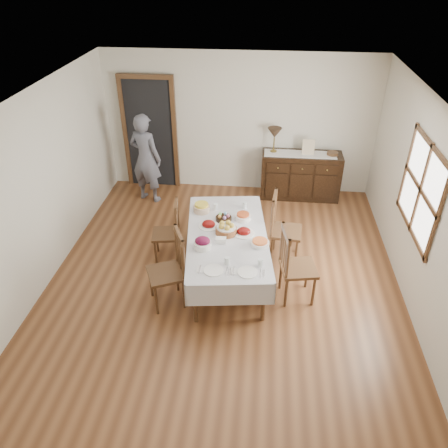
# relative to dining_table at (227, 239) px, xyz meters

# --- Properties ---
(ground) EXTENTS (6.00, 6.00, 0.00)m
(ground) POSITION_rel_dining_table_xyz_m (-0.04, -0.18, -0.65)
(ground) COLOR brown
(room_shell) EXTENTS (5.02, 6.02, 2.65)m
(room_shell) POSITION_rel_dining_table_xyz_m (-0.18, 0.24, 1.00)
(room_shell) COLOR white
(room_shell) RESTS_ON ground
(dining_table) EXTENTS (1.35, 2.26, 0.73)m
(dining_table) POSITION_rel_dining_table_xyz_m (0.00, 0.00, 0.00)
(dining_table) COLOR silver
(dining_table) RESTS_ON ground
(chair_left_near) EXTENTS (0.60, 0.60, 1.09)m
(chair_left_near) POSITION_rel_dining_table_xyz_m (-0.69, -0.60, -0.10)
(chair_left_near) COLOR #4E321C
(chair_left_near) RESTS_ON ground
(chair_left_far) EXTENTS (0.46, 0.46, 0.97)m
(chair_left_far) POSITION_rel_dining_table_xyz_m (-0.91, 0.36, -0.16)
(chair_left_far) COLOR #4E321C
(chair_left_far) RESTS_ON ground
(chair_right_near) EXTENTS (0.53, 0.53, 1.10)m
(chair_right_near) POSITION_rel_dining_table_xyz_m (0.93, -0.36, -0.09)
(chair_right_near) COLOR #4E321C
(chair_right_near) RESTS_ON ground
(chair_right_far) EXTENTS (0.50, 0.50, 1.09)m
(chair_right_far) POSITION_rel_dining_table_xyz_m (0.78, 0.53, -0.09)
(chair_right_far) COLOR #4E321C
(chair_right_far) RESTS_ON ground
(sideboard) EXTENTS (1.46, 0.53, 0.88)m
(sideboard) POSITION_rel_dining_table_xyz_m (1.15, 2.54, -0.21)
(sideboard) COLOR black
(sideboard) RESTS_ON ground
(person) EXTENTS (0.64, 0.51, 1.78)m
(person) POSITION_rel_dining_table_xyz_m (-1.69, 2.15, 0.24)
(person) COLOR slate
(person) RESTS_ON ground
(bread_basket) EXTENTS (0.30, 0.30, 0.17)m
(bread_basket) POSITION_rel_dining_table_xyz_m (-0.02, 0.02, 0.16)
(bread_basket) COLOR brown
(bread_basket) RESTS_ON dining_table
(egg_basket) EXTENTS (0.23, 0.23, 0.11)m
(egg_basket) POSITION_rel_dining_table_xyz_m (-0.09, 0.36, 0.12)
(egg_basket) COLOR black
(egg_basket) RESTS_ON dining_table
(ham_platter_a) EXTENTS (0.29, 0.29, 0.11)m
(ham_platter_a) POSITION_rel_dining_table_xyz_m (-0.28, 0.17, 0.12)
(ham_platter_a) COLOR white
(ham_platter_a) RESTS_ON dining_table
(ham_platter_b) EXTENTS (0.30, 0.30, 0.11)m
(ham_platter_b) POSITION_rel_dining_table_xyz_m (0.23, 0.03, 0.12)
(ham_platter_b) COLOR white
(ham_platter_b) RESTS_ON dining_table
(beet_bowl) EXTENTS (0.24, 0.24, 0.16)m
(beet_bowl) POSITION_rel_dining_table_xyz_m (-0.29, -0.35, 0.16)
(beet_bowl) COLOR white
(beet_bowl) RESTS_ON dining_table
(carrot_bowl) EXTENTS (0.24, 0.24, 0.09)m
(carrot_bowl) POSITION_rel_dining_table_xyz_m (0.19, 0.41, 0.13)
(carrot_bowl) COLOR white
(carrot_bowl) RESTS_ON dining_table
(pineapple_bowl) EXTENTS (0.25, 0.25, 0.13)m
(pineapple_bowl) POSITION_rel_dining_table_xyz_m (-0.44, 0.57, 0.15)
(pineapple_bowl) COLOR #D4B391
(pineapple_bowl) RESTS_ON dining_table
(casserole_dish) EXTENTS (0.25, 0.25, 0.07)m
(casserole_dish) POSITION_rel_dining_table_xyz_m (0.46, -0.21, 0.12)
(casserole_dish) COLOR white
(casserole_dish) RESTS_ON dining_table
(butter_dish) EXTENTS (0.15, 0.11, 0.07)m
(butter_dish) POSITION_rel_dining_table_xyz_m (-0.07, -0.21, 0.12)
(butter_dish) COLOR white
(butter_dish) RESTS_ON dining_table
(setting_left) EXTENTS (0.44, 0.31, 0.10)m
(setting_left) POSITION_rel_dining_table_xyz_m (-0.04, -0.76, 0.11)
(setting_left) COLOR white
(setting_left) RESTS_ON dining_table
(setting_right) EXTENTS (0.44, 0.31, 0.10)m
(setting_right) POSITION_rel_dining_table_xyz_m (0.37, -0.76, 0.11)
(setting_right) COLOR white
(setting_right) RESTS_ON dining_table
(glass_far_a) EXTENTS (0.06, 0.06, 0.11)m
(glass_far_a) POSITION_rel_dining_table_xyz_m (-0.23, 0.63, 0.14)
(glass_far_a) COLOR white
(glass_far_a) RESTS_ON dining_table
(glass_far_b) EXTENTS (0.06, 0.06, 0.11)m
(glass_far_b) POSITION_rel_dining_table_xyz_m (0.20, 0.72, 0.14)
(glass_far_b) COLOR white
(glass_far_b) RESTS_ON dining_table
(runner) EXTENTS (1.30, 0.35, 0.01)m
(runner) POSITION_rel_dining_table_xyz_m (1.10, 2.52, 0.24)
(runner) COLOR silver
(runner) RESTS_ON sideboard
(table_lamp) EXTENTS (0.26, 0.26, 0.46)m
(table_lamp) POSITION_rel_dining_table_xyz_m (0.61, 2.58, 0.59)
(table_lamp) COLOR olive
(table_lamp) RESTS_ON sideboard
(picture_frame) EXTENTS (0.22, 0.08, 0.28)m
(picture_frame) POSITION_rel_dining_table_xyz_m (1.24, 2.53, 0.37)
(picture_frame) COLOR beige
(picture_frame) RESTS_ON sideboard
(deco_bowl) EXTENTS (0.20, 0.20, 0.06)m
(deco_bowl) POSITION_rel_dining_table_xyz_m (1.68, 2.53, 0.26)
(deco_bowl) COLOR #4E321C
(deco_bowl) RESTS_ON sideboard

